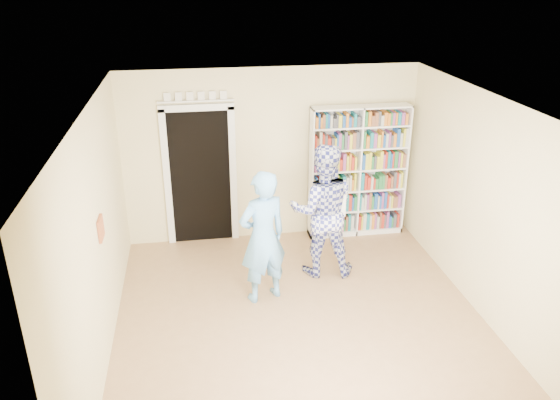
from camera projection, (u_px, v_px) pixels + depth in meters
name	position (u px, v px, depth m)	size (l,w,h in m)	color
floor	(302.00, 325.00, 6.66)	(5.00, 5.00, 0.00)	#946C47
ceiling	(307.00, 108.00, 5.59)	(5.00, 5.00, 0.00)	white
wall_back	(271.00, 155.00, 8.39)	(4.50, 4.50, 0.00)	beige
wall_left	(97.00, 241.00, 5.79)	(5.00, 5.00, 0.00)	beige
wall_right	(490.00, 212.00, 6.46)	(5.00, 5.00, 0.00)	beige
bookshelf	(358.00, 171.00, 8.56)	(1.53, 0.29, 2.11)	white
doorway	(200.00, 170.00, 8.28)	(1.10, 0.08, 2.43)	black
wall_art	(101.00, 228.00, 5.96)	(0.03, 0.25, 0.25)	brown
man_blue	(263.00, 237.00, 6.87)	(0.65, 0.43, 1.78)	#68ACE9
man_plaid	(322.00, 211.00, 7.47)	(0.92, 0.72, 1.90)	navy
paper_sheet	(338.00, 206.00, 7.29)	(0.23, 0.01, 0.32)	white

